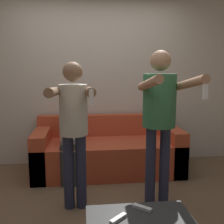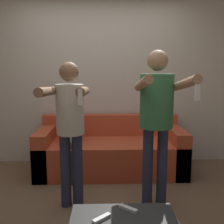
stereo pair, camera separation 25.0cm
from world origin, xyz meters
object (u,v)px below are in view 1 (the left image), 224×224
Objects in this scene: person_standing_left at (74,121)px; person_standing_right at (160,109)px; person_seated at (69,132)px; remote_far at (142,208)px; remote_mid at (118,218)px; couch at (108,152)px.

person_standing_left is 0.90m from person_standing_right.
remote_far is (0.62, -1.64, -0.21)m from person_seated.
remote_far is (0.20, 0.12, 0.00)m from remote_mid.
remote_mid is 0.98× the size of remote_far.
couch is at bearing 66.23° from person_standing_left.
person_seated is 1.76m from remote_far.
person_standing_right is (0.89, 0.01, 0.10)m from person_standing_left.
remote_mid and remote_far have the same top height.
person_seated is (-0.54, -0.19, 0.36)m from couch.
remote_mid is at bearing -120.61° from person_standing_right.
couch is 15.10× the size of remote_mid.
couch is 1.96m from remote_mid.
person_standing_right is 11.94× the size of remote_far.
person_standing_left is 1.12m from remote_mid.
person_standing_right is at bearing 0.49° from person_standing_left.
remote_mid is (0.33, -0.94, -0.52)m from person_standing_left.
couch is 1.34m from person_standing_right.
remote_far is at bearing -57.38° from person_standing_left.
remote_far is (0.08, -1.83, 0.15)m from couch.
person_seated is at bearing -160.10° from couch.
couch is 14.81× the size of remote_far.
remote_far is (0.52, -0.82, -0.52)m from person_standing_left.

